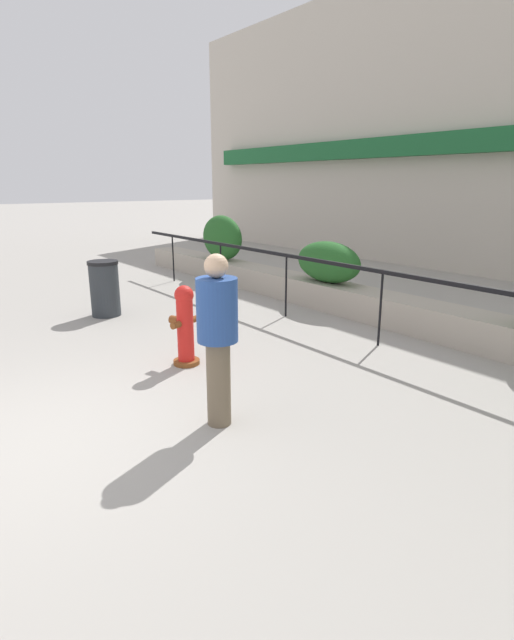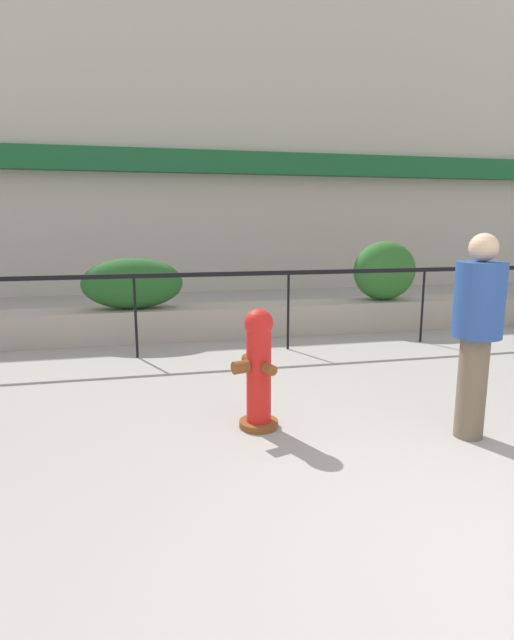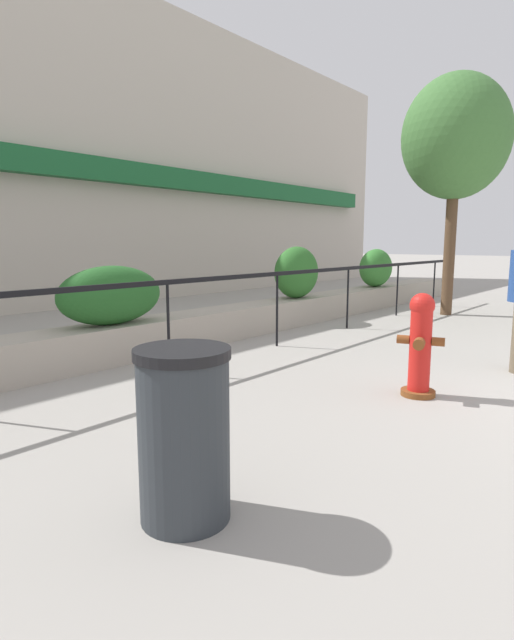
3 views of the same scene
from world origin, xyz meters
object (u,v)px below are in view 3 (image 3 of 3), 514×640
(fire_hydrant, at_px, (420,344))
(street_tree, at_px, (456,138))
(hedge_bush_1, at_px, (111,295))
(hedge_bush_2, at_px, (297,272))
(trash_bin, at_px, (184,434))
(hedge_bush_3, at_px, (376,268))

(fire_hydrant, xyz_separation_m, street_tree, (6.19, 1.91, 3.21))
(fire_hydrant, bearing_deg, hedge_bush_1, 106.75)
(hedge_bush_2, xyz_separation_m, trash_bin, (-6.24, -3.69, -0.50))
(hedge_bush_3, distance_m, trash_bin, 10.31)
(street_tree, relative_size, trash_bin, 5.03)
(fire_hydrant, bearing_deg, hedge_bush_2, 50.75)
(hedge_bush_2, relative_size, fire_hydrant, 1.03)
(hedge_bush_2, height_order, hedge_bush_3, hedge_bush_2)
(hedge_bush_2, relative_size, hedge_bush_3, 1.00)
(hedge_bush_1, relative_size, street_tree, 0.30)
(street_tree, distance_m, trash_bin, 10.05)
(hedge_bush_2, distance_m, hedge_bush_3, 3.38)
(hedge_bush_2, bearing_deg, hedge_bush_3, 0.00)
(hedge_bush_1, relative_size, hedge_bush_2, 1.38)
(fire_hydrant, height_order, trash_bin, fire_hydrant)
(hedge_bush_3, height_order, trash_bin, hedge_bush_3)
(trash_bin, bearing_deg, street_tree, 10.95)
(hedge_bush_2, bearing_deg, fire_hydrant, -129.25)
(hedge_bush_1, xyz_separation_m, street_tree, (7.33, -1.88, 2.87))
(hedge_bush_3, height_order, street_tree, street_tree)
(street_tree, height_order, trash_bin, street_tree)
(hedge_bush_3, xyz_separation_m, street_tree, (-0.28, -1.88, 2.80))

